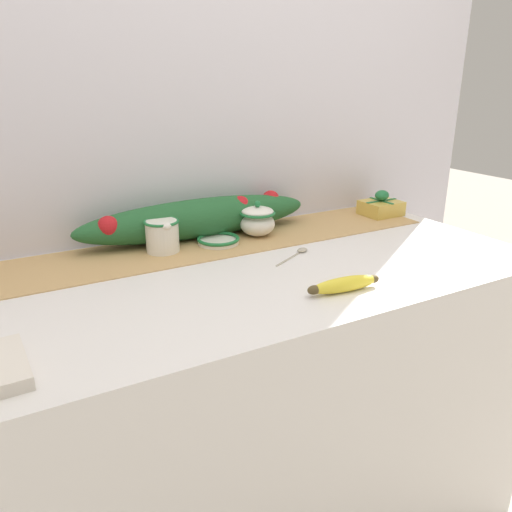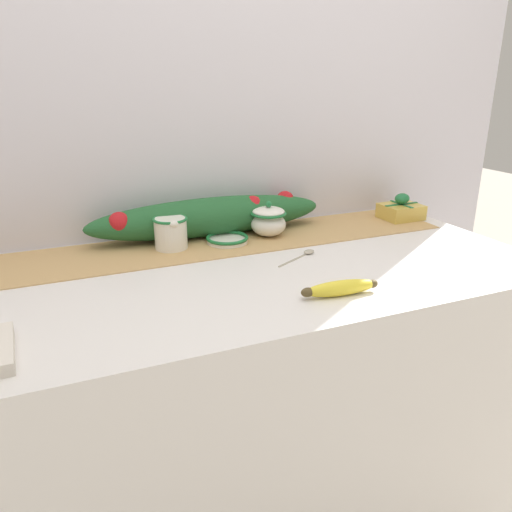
{
  "view_description": "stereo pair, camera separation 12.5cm",
  "coord_description": "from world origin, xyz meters",
  "px_view_note": "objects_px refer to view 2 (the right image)",
  "views": [
    {
      "loc": [
        -0.57,
        -1.08,
        1.38
      ],
      "look_at": [
        0.01,
        -0.05,
        0.95
      ],
      "focal_mm": 35.0,
      "sensor_mm": 36.0,
      "label": 1
    },
    {
      "loc": [
        -0.46,
        -1.14,
        1.38
      ],
      "look_at": [
        0.01,
        -0.05,
        0.95
      ],
      "focal_mm": 35.0,
      "sensor_mm": 36.0,
      "label": 2
    }
  ],
  "objects_px": {
    "sugar_bowl": "(268,221)",
    "spoon": "(307,253)",
    "small_dish": "(227,239)",
    "gift_box": "(401,210)",
    "banana": "(340,288)",
    "cream_pitcher": "(171,232)"
  },
  "relations": [
    {
      "from": "sugar_bowl",
      "to": "spoon",
      "type": "distance_m",
      "value": 0.2
    },
    {
      "from": "small_dish",
      "to": "spoon",
      "type": "distance_m",
      "value": 0.25
    },
    {
      "from": "small_dish",
      "to": "spoon",
      "type": "relative_size",
      "value": 0.85
    },
    {
      "from": "spoon",
      "to": "gift_box",
      "type": "relative_size",
      "value": 1.11
    },
    {
      "from": "sugar_bowl",
      "to": "gift_box",
      "type": "bearing_deg",
      "value": 0.14
    },
    {
      "from": "small_dish",
      "to": "spoon",
      "type": "height_order",
      "value": "small_dish"
    },
    {
      "from": "sugar_bowl",
      "to": "spoon",
      "type": "xyz_separation_m",
      "value": [
        0.03,
        -0.2,
        -0.05
      ]
    },
    {
      "from": "small_dish",
      "to": "banana",
      "type": "height_order",
      "value": "banana"
    },
    {
      "from": "small_dish",
      "to": "gift_box",
      "type": "relative_size",
      "value": 0.95
    },
    {
      "from": "banana",
      "to": "gift_box",
      "type": "relative_size",
      "value": 1.44
    },
    {
      "from": "small_dish",
      "to": "spoon",
      "type": "bearing_deg",
      "value": -46.45
    },
    {
      "from": "banana",
      "to": "gift_box",
      "type": "height_order",
      "value": "gift_box"
    },
    {
      "from": "cream_pitcher",
      "to": "sugar_bowl",
      "type": "height_order",
      "value": "sugar_bowl"
    },
    {
      "from": "sugar_bowl",
      "to": "gift_box",
      "type": "xyz_separation_m",
      "value": [
        0.51,
        0.0,
        -0.02
      ]
    },
    {
      "from": "cream_pitcher",
      "to": "gift_box",
      "type": "xyz_separation_m",
      "value": [
        0.82,
        0.0,
        -0.02
      ]
    },
    {
      "from": "small_dish",
      "to": "gift_box",
      "type": "bearing_deg",
      "value": 1.36
    },
    {
      "from": "cream_pitcher",
      "to": "banana",
      "type": "xyz_separation_m",
      "value": [
        0.28,
        -0.47,
        -0.03
      ]
    },
    {
      "from": "cream_pitcher",
      "to": "sugar_bowl",
      "type": "xyz_separation_m",
      "value": [
        0.31,
        -0.0,
        -0.0
      ]
    },
    {
      "from": "cream_pitcher",
      "to": "sugar_bowl",
      "type": "distance_m",
      "value": 0.31
    },
    {
      "from": "gift_box",
      "to": "spoon",
      "type": "bearing_deg",
      "value": -157.7
    },
    {
      "from": "spoon",
      "to": "cream_pitcher",
      "type": "bearing_deg",
      "value": 122.34
    },
    {
      "from": "cream_pitcher",
      "to": "banana",
      "type": "distance_m",
      "value": 0.55
    }
  ]
}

